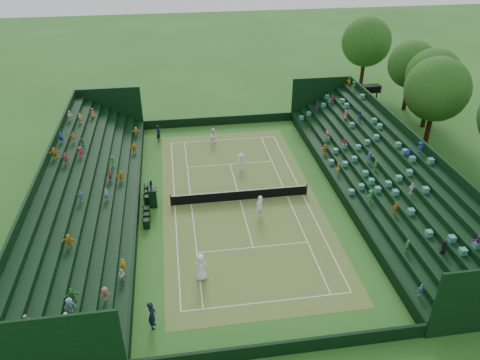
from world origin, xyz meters
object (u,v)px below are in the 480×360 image
Objects in this scene: player_far_east at (241,162)px; umpire_chair at (152,195)px; player_far_west at (214,136)px; player_near_west at (201,267)px; tennis_net at (240,195)px; player_near_east at (259,206)px.

umpire_chair is at bearing -164.24° from player_far_east.
player_near_west is at bearing -112.41° from player_far_west.
player_far_west is (2.90, 20.18, -0.12)m from player_near_west.
tennis_net is 6.93× the size of player_far_east.
tennis_net is at bearing -115.98° from player_far_east.
tennis_net is 6.56× the size of player_far_west.
player_far_east is at bearing -85.31° from player_far_west.
player_near_west is 15.20m from player_far_east.
umpire_chair is at bearing -74.89° from player_near_west.
player_far_west is 6.12m from player_far_east.
player_near_east reaches higher than player_far_west.
player_near_east is 13.85m from player_far_west.
player_far_west reaches higher than player_far_east.
player_near_east reaches higher than tennis_net.
player_near_west is at bearing -70.67° from umpire_chair.
tennis_net is 4.67× the size of umpire_chair.
tennis_net is at bearing -1.45° from umpire_chair.
player_far_west is (6.16, 10.88, -0.18)m from umpire_chair.
player_near_west is 1.02× the size of player_near_east.
player_far_east is at bearing 80.25° from tennis_net.
player_near_west is 1.13× the size of player_far_west.
player_near_west is 1.20× the size of player_far_east.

